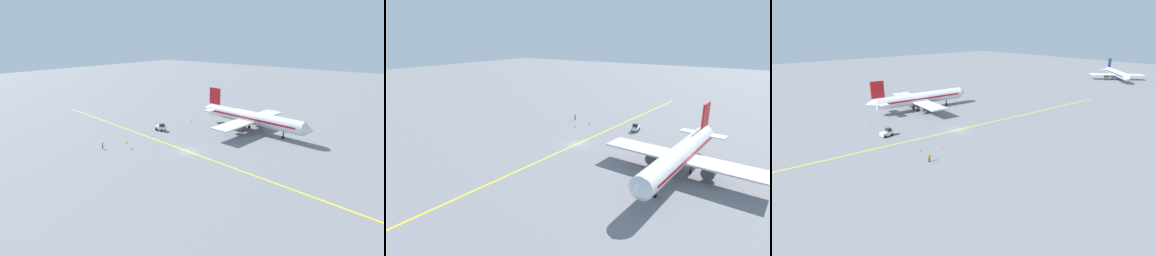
% 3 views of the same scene
% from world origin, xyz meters
% --- Properties ---
extents(ground_plane, '(400.00, 400.00, 0.00)m').
position_xyz_m(ground_plane, '(0.00, 0.00, 0.00)').
color(ground_plane, slate).
extents(apron_yellow_centreline, '(10.20, 119.63, 0.01)m').
position_xyz_m(apron_yellow_centreline, '(0.00, 0.00, 0.00)').
color(apron_yellow_centreline, yellow).
rests_on(apron_yellow_centreline, ground).
extents(airplane_at_gate, '(28.35, 35.55, 10.60)m').
position_xyz_m(airplane_at_gate, '(-23.66, 3.45, 3.71)').
color(airplane_at_gate, silver).
rests_on(airplane_at_gate, ground).
extents(baggage_tug_white, '(2.12, 3.19, 2.11)m').
position_xyz_m(baggage_tug_white, '(-7.46, -16.35, 0.90)').
color(baggage_tug_white, white).
rests_on(baggage_tug_white, ground).
extents(ground_crew_worker, '(0.28, 0.57, 1.68)m').
position_xyz_m(ground_crew_worker, '(11.58, -16.82, 0.91)').
color(ground_crew_worker, '#23232D').
rests_on(ground_crew_worker, ground).
extents(traffic_cone_near_nose, '(0.32, 0.32, 0.55)m').
position_xyz_m(traffic_cone_near_nose, '(5.77, -15.25, 0.28)').
color(traffic_cone_near_nose, orange).
rests_on(traffic_cone_near_nose, ground).
extents(traffic_cone_mid_apron, '(0.32, 0.32, 0.55)m').
position_xyz_m(traffic_cone_mid_apron, '(-19.80, -15.36, 0.28)').
color(traffic_cone_mid_apron, orange).
rests_on(traffic_cone_mid_apron, ground).
extents(traffic_cone_by_wingtip, '(0.32, 0.32, 0.55)m').
position_xyz_m(traffic_cone_by_wingtip, '(7.68, -10.93, 0.28)').
color(traffic_cone_by_wingtip, orange).
rests_on(traffic_cone_by_wingtip, ground).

